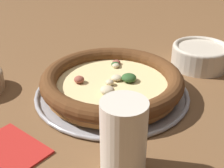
{
  "coord_description": "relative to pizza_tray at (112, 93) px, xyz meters",
  "views": [
    {
      "loc": [
        -0.4,
        0.39,
        0.33
      ],
      "look_at": [
        0.0,
        0.0,
        0.03
      ],
      "focal_mm": 50.0,
      "sensor_mm": 36.0,
      "label": 1
    }
  ],
  "objects": [
    {
      "name": "bowl_near",
      "position": [
        -0.05,
        -0.25,
        0.03
      ],
      "size": [
        0.14,
        0.14,
        0.06
      ],
      "color": "beige",
      "rests_on": "ground_plane"
    },
    {
      "name": "ground_plane",
      "position": [
        0.0,
        0.0,
        -0.0
      ],
      "size": [
        3.0,
        3.0,
        0.0
      ],
      "primitive_type": "plane",
      "color": "brown"
    },
    {
      "name": "drinking_cup",
      "position": [
        -0.17,
        0.14,
        0.05
      ],
      "size": [
        0.07,
        0.07,
        0.12
      ],
      "color": "silver",
      "rests_on": "ground_plane"
    },
    {
      "name": "pizza_tray",
      "position": [
        0.0,
        0.0,
        0.0
      ],
      "size": [
        0.32,
        0.32,
        0.01
      ],
      "color": "#9E9EA3",
      "rests_on": "ground_plane"
    },
    {
      "name": "pizza",
      "position": [
        -0.0,
        0.0,
        0.03
      ],
      "size": [
        0.29,
        0.29,
        0.04
      ],
      "color": "#A86B33",
      "rests_on": "pizza_tray"
    }
  ]
}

